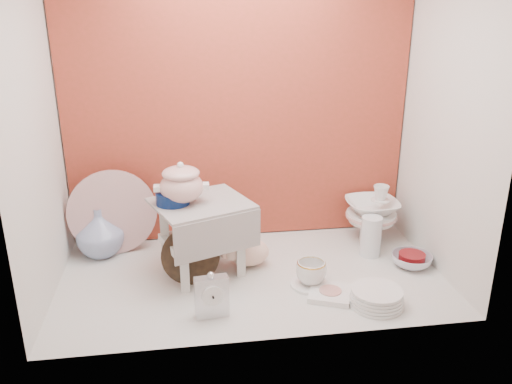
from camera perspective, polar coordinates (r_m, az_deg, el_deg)
ground at (r=2.53m, az=-0.39°, el=-9.13°), size 1.80×1.80×0.00m
niche_shell at (r=2.41m, az=-1.05°, el=12.77°), size 1.86×1.03×1.53m
step_stool at (r=2.51m, az=-5.84°, el=-4.95°), size 0.52×0.49×0.36m
soup_tureen at (r=2.40m, az=-8.11°, el=1.00°), size 0.25×0.25×0.20m
cobalt_bowl at (r=2.42m, az=-9.02°, el=-0.61°), size 0.18×0.18×0.06m
floral_platter at (r=2.76m, az=-15.29°, el=-2.18°), size 0.45×0.11×0.45m
blue_white_vase at (r=2.80m, az=-16.58°, el=-4.20°), size 0.27×0.27×0.25m
lacquer_tray at (r=2.45m, az=-7.11°, el=-6.88°), size 0.27×0.08×0.27m
mantel_clock at (r=2.20m, az=-4.83°, el=-11.05°), size 0.14×0.06×0.20m
plush_pig at (r=2.59m, az=-0.80°, el=-6.49°), size 0.27×0.19×0.15m
teacup_saucer at (r=2.47m, az=5.94°, el=-9.89°), size 0.23×0.23×0.01m
gold_rim_teacup at (r=2.44m, az=5.99°, el=-8.65°), size 0.14×0.14×0.11m
lattice_dish at (r=2.40m, az=8.05°, el=-10.83°), size 0.24×0.24×0.03m
dinner_plate_stack at (r=2.36m, az=12.95°, el=-11.04°), size 0.31×0.31×0.07m
crystal_bowl at (r=2.72m, az=16.52°, el=-7.12°), size 0.21×0.21×0.06m
clear_glass_vase at (r=2.75m, az=12.36°, el=-4.72°), size 0.11×0.11×0.21m
porcelain_tower at (r=2.90m, az=12.41°, el=-2.25°), size 0.34×0.34×0.32m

